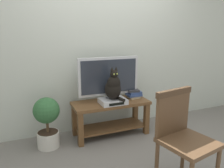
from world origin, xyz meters
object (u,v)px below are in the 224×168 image
object	(u,v)px
cat	(113,87)
book_stack	(134,94)
tv_stand	(111,112)
tv	(109,78)
wooden_chair	(181,132)
media_box	(113,101)
potted_plant	(47,120)

from	to	relation	value
cat	book_stack	size ratio (longest dim) A/B	2.13
tv_stand	tv	size ratio (longest dim) A/B	1.22
wooden_chair	cat	bearing A→B (deg)	100.56
media_box	wooden_chair	xyz separation A→B (m)	(0.22, -1.19, 0.02)
potted_plant	tv	bearing A→B (deg)	6.70
tv_stand	book_stack	xyz separation A→B (m)	(0.40, 0.05, 0.23)
book_stack	potted_plant	distance (m)	1.32
tv	cat	distance (m)	0.20
tv	book_stack	distance (m)	0.49
media_box	cat	size ratio (longest dim) A/B	0.78
media_box	cat	distance (m)	0.21
cat	potted_plant	xyz separation A→B (m)	(-0.90, 0.07, -0.37)
cat	wooden_chair	world-z (taller)	cat
tv	media_box	distance (m)	0.35
media_box	book_stack	distance (m)	0.43
wooden_chair	book_stack	xyz separation A→B (m)	(0.18, 1.33, 0.01)
wooden_chair	potted_plant	bearing A→B (deg)	131.87
media_box	potted_plant	size ratio (longest dim) A/B	0.53
book_stack	potted_plant	size ratio (longest dim) A/B	0.32
tv	potted_plant	xyz separation A→B (m)	(-0.90, -0.11, -0.47)
media_box	tv	bearing A→B (deg)	88.40
cat	potted_plant	bearing A→B (deg)	175.41
tv	potted_plant	bearing A→B (deg)	-173.30
wooden_chair	tv	bearing A→B (deg)	99.05
tv	wooden_chair	xyz separation A→B (m)	(0.22, -1.35, -0.28)
tv_stand	book_stack	distance (m)	0.46
tv	wooden_chair	bearing A→B (deg)	-80.95
media_box	cat	world-z (taller)	cat
book_stack	potted_plant	world-z (taller)	potted_plant
tv	cat	bearing A→B (deg)	-91.14
tv	book_stack	bearing A→B (deg)	-3.97
tv_stand	media_box	world-z (taller)	media_box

